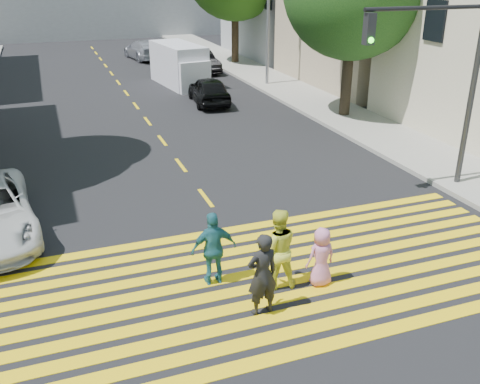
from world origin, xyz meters
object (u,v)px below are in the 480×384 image
pedestrian_woman (277,249)px  silver_car (144,50)px  dark_car_parked (200,61)px  pedestrian_man (262,274)px  traffic_signal (446,69)px  pedestrian_child (321,257)px  dark_car_near (209,90)px  white_van (180,66)px  pedestrian_extra (214,249)px

pedestrian_woman → silver_car: size_ratio=0.38×
silver_car → dark_car_parked: (2.44, -6.27, 0.01)m
silver_car → pedestrian_man: bearing=75.6°
traffic_signal → dark_car_parked: bearing=95.0°
pedestrian_woman → pedestrian_child: bearing=175.5°
pedestrian_man → pedestrian_woman: (0.67, 0.80, 0.02)m
dark_car_near → silver_car: (-0.51, 14.61, 0.01)m
dark_car_near → pedestrian_woman: bearing=83.5°
pedestrian_man → dark_car_parked: (6.02, 25.33, -0.18)m
pedestrian_woman → white_van: bearing=-87.0°
pedestrian_extra → silver_car: 30.53m
pedestrian_child → dark_car_near: (2.51, 16.47, 0.01)m
pedestrian_man → white_van: bearing=-105.4°
dark_car_near → silver_car: bearing=-82.5°
dark_car_near → pedestrian_child: bearing=86.8°
pedestrian_child → white_van: bearing=-99.3°
traffic_signal → pedestrian_woman: bearing=-151.6°
pedestrian_man → pedestrian_extra: 1.48m
pedestrian_man → dark_car_near: pedestrian_man is taller
pedestrian_woman → white_van: 21.18m
pedestrian_extra → traffic_signal: traffic_signal is taller
dark_car_parked → silver_car: bearing=106.5°
pedestrian_man → pedestrian_woman: size_ratio=0.98×
pedestrian_child → dark_car_parked: dark_car_parked is taller
pedestrian_child → pedestrian_man: bearing=15.4°
pedestrian_extra → dark_car_near: size_ratio=0.42×
pedestrian_woman → pedestrian_extra: (-1.23, 0.57, -0.06)m
pedestrian_child → silver_car: (2.00, 31.08, 0.01)m
silver_car → pedestrian_extra: bearing=74.3°
pedestrian_extra → dark_car_parked: (6.58, 23.97, -0.14)m
pedestrian_child → white_van: (2.27, 21.21, 0.42)m
dark_car_near → dark_car_parked: dark_car_parked is taller
dark_car_parked → pedestrian_woman: bearing=-107.0°
white_van → pedestrian_child: bearing=-103.5°
silver_car → traffic_signal: size_ratio=0.82×
white_van → pedestrian_extra: bearing=-109.7°
pedestrian_man → dark_car_near: (4.10, 17.00, -0.20)m
traffic_signal → white_van: bearing=102.5°
pedestrian_woman → pedestrian_child: 0.98m
pedestrian_woman → pedestrian_extra: 1.35m
silver_car → pedestrian_woman: bearing=76.7°
pedestrian_child → silver_car: bearing=-96.9°
pedestrian_child → pedestrian_extra: 2.31m
pedestrian_child → dark_car_near: dark_car_near is taller
pedestrian_man → silver_car: 31.81m
dark_car_near → silver_car: 14.62m
pedestrian_child → pedestrian_woman: bearing=-19.4°
silver_car → white_van: size_ratio=0.93×
pedestrian_man → pedestrian_child: bearing=-166.7°
dark_car_near → dark_car_parked: 8.55m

